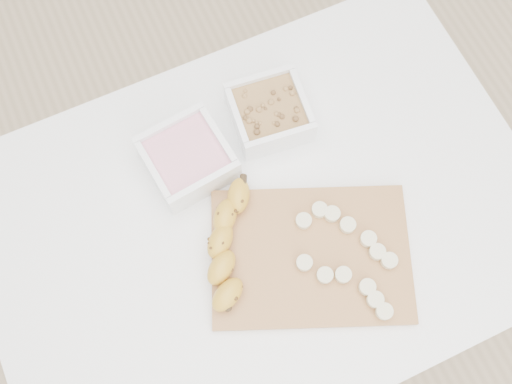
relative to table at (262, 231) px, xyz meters
name	(u,v)px	position (x,y,z in m)	size (l,w,h in m)	color
ground	(260,286)	(0.00, 0.00, -0.65)	(3.50, 3.50, 0.00)	#C6AD89
table	(262,231)	(0.00, 0.00, 0.00)	(1.00, 0.70, 0.75)	white
bowl_yogurt	(188,158)	(-0.08, 0.15, 0.13)	(0.16, 0.16, 0.07)	white
bowl_granola	(269,112)	(0.09, 0.17, 0.13)	(0.15, 0.15, 0.06)	white
cutting_board	(311,256)	(0.05, -0.10, 0.10)	(0.34, 0.25, 0.01)	#A5713F
banana	(228,246)	(-0.08, -0.03, 0.13)	(0.06, 0.23, 0.04)	gold
banana_slices	(349,256)	(0.10, -0.13, 0.12)	(0.16, 0.23, 0.02)	beige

